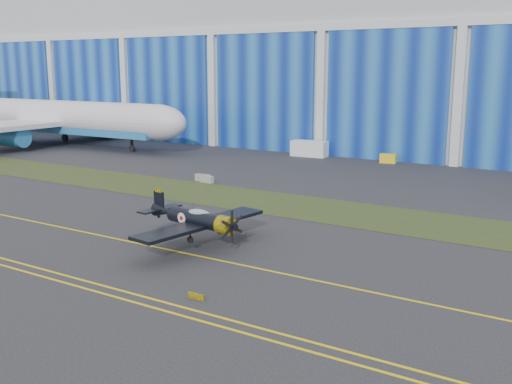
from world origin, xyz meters
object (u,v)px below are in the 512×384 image
Objects in this scene: jetliner at (53,81)px; tug at (388,158)px; shipping_container at (309,149)px; warbird at (196,219)px.

jetliner is 29.45× the size of tug.
jetliner reaches higher than shipping_container.
tug is at bearing -2.26° from shipping_container.
warbird is 0.20× the size of jetliner.
jetliner is (-62.86, 37.85, 9.48)m from warbird.
jetliner is 11.79× the size of shipping_container.
tug is (60.49, 12.33, -11.14)m from jetliner.
warbird is at bearing -96.83° from tug.
shipping_container is 13.37m from tug.
tug is (-2.37, 50.18, -1.66)m from warbird.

